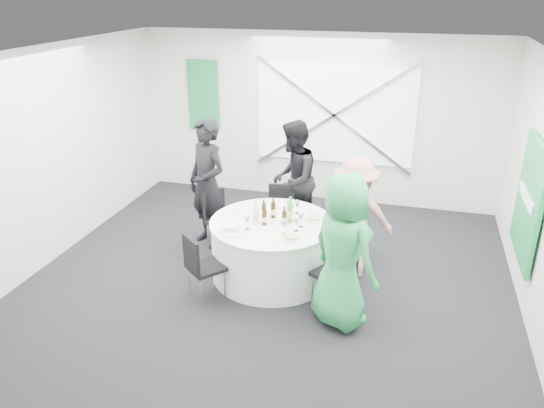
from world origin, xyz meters
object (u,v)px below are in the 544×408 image
(chair_back_left, at_px, (219,216))
(person_woman_pink, at_px, (354,218))
(chair_back_right, at_px, (347,221))
(green_water_bottle, at_px, (290,212))
(chair_back, at_px, (280,209))
(person_man_back_left, at_px, (207,184))
(chair_front_right, at_px, (339,270))
(chair_front_left, at_px, (200,263))
(clear_water_bottle, at_px, (256,215))
(banquet_table, at_px, (272,249))
(person_man_back, at_px, (293,180))
(person_woman_green, at_px, (343,251))

(chair_back_left, relative_size, person_woman_pink, 0.53)
(chair_back_right, distance_m, green_water_bottle, 1.00)
(chair_back, xyz_separation_m, green_water_bottle, (0.38, -0.99, 0.41))
(person_man_back_left, bearing_deg, chair_back_left, 9.64)
(chair_front_right, bearing_deg, chair_back, -115.24)
(person_man_back_left, relative_size, green_water_bottle, 5.51)
(chair_back_left, relative_size, person_man_back_left, 0.45)
(chair_front_left, height_order, clear_water_bottle, clear_water_bottle)
(chair_back, bearing_deg, clear_water_bottle, -99.97)
(chair_back_left, bearing_deg, clear_water_bottle, -100.19)
(banquet_table, bearing_deg, chair_back_left, 148.18)
(person_man_back, bearing_deg, green_water_bottle, 10.30)
(chair_back_right, bearing_deg, person_man_back_left, -128.32)
(chair_front_right, bearing_deg, green_water_bottle, -99.55)
(clear_water_bottle, bearing_deg, chair_front_left, -124.74)
(chair_front_right, distance_m, person_man_back_left, 2.40)
(chair_back_left, distance_m, chair_front_left, 1.38)
(chair_front_right, height_order, chair_front_left, chair_front_right)
(chair_back_right, distance_m, chair_front_left, 2.13)
(chair_back_right, distance_m, clear_water_bottle, 1.37)
(chair_front_left, relative_size, person_woman_green, 0.48)
(chair_back_right, relative_size, person_woman_pink, 0.58)
(banquet_table, relative_size, chair_back_left, 1.88)
(chair_front_right, bearing_deg, person_woman_green, 44.80)
(banquet_table, xyz_separation_m, person_woman_green, (0.99, -0.76, 0.50))
(chair_back, distance_m, clear_water_bottle, 1.20)
(chair_back, xyz_separation_m, chair_front_left, (-0.49, -1.81, 0.01))
(person_woman_pink, relative_size, clear_water_bottle, 5.50)
(chair_back_left, height_order, clear_water_bottle, clear_water_bottle)
(person_woman_green, bearing_deg, chair_front_right, -37.52)
(chair_back_right, xyz_separation_m, person_woman_green, (0.14, -1.50, 0.34))
(green_water_bottle, bearing_deg, person_man_back_left, 155.93)
(chair_front_left, height_order, person_woman_pink, person_woman_pink)
(chair_front_right, distance_m, person_woman_green, 0.43)
(chair_back_left, height_order, chair_back_right, chair_back_right)
(chair_front_left, bearing_deg, clear_water_bottle, -84.57)
(person_man_back, distance_m, green_water_bottle, 1.23)
(chair_back_right, height_order, chair_front_left, chair_back_right)
(chair_front_right, bearing_deg, clear_water_bottle, -81.61)
(person_man_back, relative_size, green_water_bottle, 5.21)
(chair_front_right, bearing_deg, chair_front_left, -51.55)
(chair_back_left, distance_m, green_water_bottle, 1.33)
(banquet_table, distance_m, chair_front_left, 1.02)
(person_man_back, bearing_deg, person_woman_pink, 46.07)
(person_man_back_left, bearing_deg, person_man_back, 59.27)
(banquet_table, height_order, person_man_back_left, person_man_back_left)
(person_man_back, relative_size, person_woman_pink, 1.10)
(chair_back, xyz_separation_m, person_woman_pink, (1.14, -0.71, 0.31))
(person_man_back_left, height_order, person_woman_pink, person_man_back_left)
(banquet_table, height_order, chair_front_left, chair_front_left)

